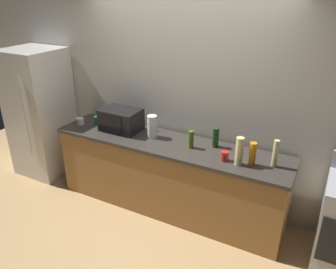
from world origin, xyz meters
The scene contains 14 objects.
ground_plane centered at (0.00, 0.00, 0.00)m, with size 8.00×8.00×0.00m, color tan.
back_wall centered at (0.00, 0.81, 1.35)m, with size 6.40×0.10×2.70m, color beige.
counter_run centered at (0.00, 0.40, 0.45)m, with size 2.84×0.64×0.90m.
refrigerator centered at (-2.05, 0.40, 0.90)m, with size 0.72×0.73×1.80m.
microwave centered at (-0.69, 0.45, 1.04)m, with size 0.48×0.35×0.27m.
paper_towel_roll centered at (-0.24, 0.45, 1.04)m, with size 0.12×0.12×0.27m, color white.
bottle_wine centered at (0.52, 0.55, 1.01)m, with size 0.07×0.07×0.23m, color #1E3F19.
bottle_vinegar centered at (1.20, 0.41, 1.04)m, with size 0.06×0.06×0.29m, color beige.
bottle_hand_soap centered at (0.87, 0.28, 1.05)m, with size 0.08×0.08×0.30m, color beige.
bottle_olive_oil centered at (0.29, 0.40, 1.00)m, with size 0.06×0.06×0.20m, color #4C6B19.
bottle_dish_soap centered at (0.99, 0.33, 1.02)m, with size 0.07×0.07×0.25m, color orange.
mug_green centered at (-1.09, 0.48, 0.95)m, with size 0.08×0.08×0.10m, color #2D8C47.
mug_red centered at (0.72, 0.29, 0.95)m, with size 0.08×0.08×0.10m, color red.
mug_white centered at (-1.26, 0.34, 0.94)m, with size 0.09×0.09×0.09m, color white.
Camera 1 is at (1.63, -2.66, 2.56)m, focal length 35.63 mm.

